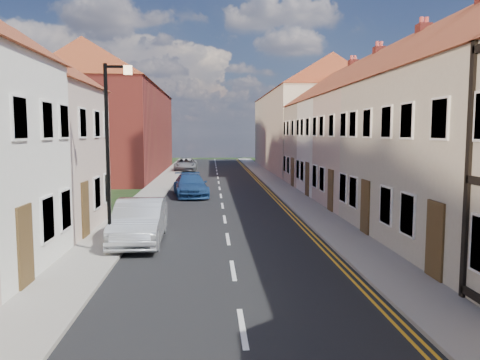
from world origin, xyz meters
TOP-DOWN VIEW (x-y plane):
  - road at (0.00, 30.00)m, footprint 7.00×90.00m
  - pavement_left at (-4.40, 30.00)m, footprint 1.80×90.00m
  - pavement_right at (4.40, 30.00)m, footprint 1.80×90.00m
  - cottage_r_cream_mid at (9.30, 23.50)m, footprint 8.30×5.20m
  - cottage_r_pink at (9.30, 28.90)m, footprint 8.30×6.00m
  - cottage_r_white_far at (9.30, 34.30)m, footprint 8.30×5.20m
  - cottage_r_cream_far at (9.30, 39.70)m, footprint 8.30×6.00m
  - block_right_far at (9.30, 55.00)m, footprint 8.30×24.20m
  - block_left_far at (-9.30, 50.00)m, footprint 8.30×24.20m
  - lamppost at (-3.81, 20.00)m, footprint 0.88×0.15m
  - car_mid at (-3.20, 21.71)m, footprint 1.74×4.76m
  - car_far at (-1.89, 34.00)m, footprint 2.58×5.00m
  - car_distant at (-3.20, 53.81)m, footprint 2.36×4.91m

SIDE VIEW (x-z plane):
  - road at x=0.00m, z-range 0.00..0.02m
  - pavement_left at x=-4.40m, z-range 0.00..0.12m
  - pavement_right at x=4.40m, z-range 0.00..0.12m
  - car_distant at x=-3.20m, z-range 0.00..1.35m
  - car_far at x=-1.89m, z-range 0.00..1.39m
  - car_mid at x=-3.20m, z-range 0.00..1.56m
  - lamppost at x=-3.81m, z-range 0.54..6.54m
  - cottage_r_pink at x=9.30m, z-range -0.03..8.97m
  - cottage_r_cream_far at x=9.30m, z-range -0.03..8.97m
  - cottage_r_cream_mid at x=9.30m, z-range -0.02..8.98m
  - cottage_r_white_far at x=9.30m, z-range -0.02..8.98m
  - block_right_far at x=9.30m, z-range 0.04..10.54m
  - block_left_far at x=-9.30m, z-range 0.04..10.54m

